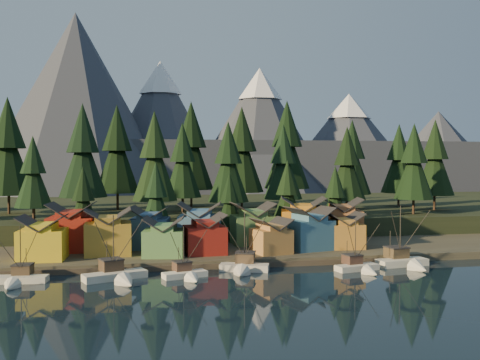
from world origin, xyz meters
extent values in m
plane|color=black|center=(0.00, 0.00, 0.00)|extent=(500.00, 500.00, 0.00)
cube|color=#383429|center=(0.00, 40.00, 0.75)|extent=(400.00, 50.00, 1.50)
cube|color=black|center=(0.00, 90.00, 3.00)|extent=(420.00, 100.00, 6.00)
cube|color=#483E33|center=(0.00, 16.50, 0.50)|extent=(80.00, 4.00, 1.00)
cube|color=#464A5A|center=(0.00, 240.00, 15.00)|extent=(560.00, 160.00, 30.00)
cone|color=#464A5A|center=(-45.00, 180.00, 45.00)|extent=(100.00, 100.00, 90.00)
cone|color=#464A5A|center=(-5.00, 198.00, 36.00)|extent=(80.00, 80.00, 72.00)
cone|color=white|center=(-5.00, 198.00, 63.36)|extent=(22.40, 22.40, 17.28)
cone|color=#464A5A|center=(45.00, 186.00, 34.00)|extent=(84.00, 84.00, 68.00)
cone|color=white|center=(45.00, 186.00, 59.84)|extent=(23.52, 23.52, 16.32)
cone|color=#464A5A|center=(100.00, 202.00, 29.00)|extent=(92.00, 92.00, 58.00)
cone|color=white|center=(100.00, 202.00, 51.04)|extent=(25.76, 25.76, 13.92)
cone|color=#464A5A|center=(160.00, 210.00, 25.00)|extent=(88.00, 88.00, 50.00)
cube|color=beige|center=(-35.19, 9.89, 0.33)|extent=(9.12, 3.66, 1.49)
cone|color=beige|center=(-35.67, 5.04, 0.33)|extent=(3.08, 3.29, 2.80)
cube|color=black|center=(-35.19, 9.89, -0.23)|extent=(9.34, 3.73, 0.33)
cube|color=#483826|center=(-35.03, 11.51, 1.77)|extent=(3.25, 3.08, 1.68)
cube|color=#2D2A2A|center=(-35.03, 11.51, 2.71)|extent=(3.45, 3.28, 0.19)
cylinder|color=black|center=(-35.13, 10.43, 5.23)|extent=(0.17, 0.17, 8.40)
cylinder|color=black|center=(-34.84, 13.34, 3.08)|extent=(0.13, 0.13, 4.11)
cube|color=beige|center=(-19.80, 9.44, 0.38)|extent=(11.10, 6.99, 1.73)
cone|color=beige|center=(-17.62, 4.01, 0.38)|extent=(4.37, 4.59, 3.24)
cube|color=black|center=(-19.80, 9.44, -0.27)|extent=(11.36, 7.14, 0.38)
cube|color=#473526|center=(-20.53, 11.24, 2.05)|extent=(4.42, 4.30, 1.95)
cube|color=#2D2A2A|center=(-20.53, 11.24, 3.13)|extent=(4.70, 4.58, 0.22)
cylinder|color=black|center=(-20.05, 10.04, 6.05)|extent=(0.19, 0.19, 9.73)
cylinder|color=black|center=(-21.36, 13.30, 3.57)|extent=(0.15, 0.15, 4.76)
cube|color=white|center=(-8.02, 8.78, 0.31)|extent=(8.07, 4.67, 1.40)
cone|color=white|center=(-6.84, 4.76, 0.31)|extent=(3.25, 3.24, 2.62)
cube|color=black|center=(-8.02, 8.78, -0.22)|extent=(8.26, 4.76, 0.31)
cube|color=brown|center=(-8.42, 10.12, 1.66)|extent=(3.42, 3.30, 1.57)
cube|color=#2D2A2A|center=(-8.42, 10.12, 2.53)|extent=(3.64, 3.52, 0.17)
cylinder|color=black|center=(-8.15, 9.23, 4.89)|extent=(0.16, 0.16, 7.87)
cylinder|color=black|center=(-8.86, 11.64, 2.88)|extent=(0.12, 0.12, 3.85)
cube|color=beige|center=(3.16, 12.46, 0.37)|extent=(9.45, 5.79, 1.71)
cone|color=beige|center=(1.65, 7.81, 0.37)|extent=(3.98, 3.88, 3.20)
cube|color=black|center=(3.16, 12.46, -0.27)|extent=(9.67, 5.91, 0.37)
cube|color=brown|center=(3.66, 14.01, 2.03)|extent=(4.24, 4.10, 1.92)
cube|color=#2D2A2A|center=(3.66, 14.01, 3.10)|extent=(4.51, 4.37, 0.21)
cylinder|color=black|center=(3.33, 12.97, 5.98)|extent=(0.19, 0.19, 9.61)
cylinder|color=black|center=(4.23, 15.76, 3.52)|extent=(0.15, 0.15, 4.70)
cube|color=beige|center=(23.56, 8.92, 0.32)|extent=(8.59, 4.47, 1.47)
cone|color=beige|center=(24.54, 4.53, 0.32)|extent=(3.30, 3.33, 2.76)
cube|color=black|center=(23.56, 8.92, -0.23)|extent=(8.79, 4.56, 0.32)
cube|color=#4B3228|center=(23.24, 10.38, 1.75)|extent=(3.47, 3.33, 1.65)
cube|color=#2D2A2A|center=(23.24, 10.38, 2.67)|extent=(3.69, 3.55, 0.18)
cylinder|color=black|center=(23.45, 9.40, 5.15)|extent=(0.17, 0.17, 8.27)
cylinder|color=black|center=(22.87, 12.03, 3.03)|extent=(0.13, 0.13, 4.04)
cube|color=silver|center=(33.83, 11.47, 0.40)|extent=(10.31, 4.85, 1.82)
cone|color=silver|center=(34.63, 6.09, 0.40)|extent=(3.88, 3.85, 3.42)
cube|color=black|center=(33.83, 11.47, -0.28)|extent=(10.56, 4.95, 0.40)
cube|color=brown|center=(33.56, 13.26, 2.16)|extent=(4.11, 3.92, 2.05)
cube|color=#2D2A2A|center=(33.56, 13.26, 3.30)|extent=(4.37, 4.18, 0.23)
cylinder|color=black|center=(33.74, 12.07, 6.38)|extent=(0.20, 0.20, 10.25)
cylinder|color=black|center=(33.25, 15.29, 3.76)|extent=(0.16, 0.16, 5.01)
cube|color=gold|center=(-33.65, 22.25, 4.35)|extent=(8.63, 7.64, 5.71)
cube|color=gold|center=(-33.65, 22.25, 7.78)|extent=(4.89, 7.32, 1.17)
cube|color=olive|center=(-21.86, 25.81, 4.71)|extent=(9.19, 8.25, 6.41)
cube|color=olive|center=(-21.86, 25.81, 8.52)|extent=(5.19, 7.93, 1.25)
cube|color=#548849|center=(-11.02, 22.10, 4.09)|extent=(8.73, 8.29, 5.17)
cube|color=#548849|center=(-11.02, 22.10, 7.20)|extent=(5.25, 7.64, 1.09)
cube|color=maroon|center=(-2.85, 23.10, 4.28)|extent=(8.41, 7.56, 5.56)
cube|color=maroon|center=(-2.85, 23.10, 7.60)|extent=(4.86, 7.14, 1.11)
cube|color=#A9753C|center=(10.43, 21.52, 3.93)|extent=(8.17, 8.17, 4.86)
cube|color=#A9753C|center=(10.43, 21.52, 6.82)|extent=(5.16, 7.34, 0.96)
cube|color=#396988|center=(19.41, 24.29, 4.63)|extent=(9.99, 9.01, 6.27)
cube|color=#396988|center=(19.41, 24.29, 8.35)|extent=(6.24, 7.94, 1.20)
cube|color=#BE8130|center=(27.28, 24.86, 4.10)|extent=(7.96, 7.08, 5.20)
cube|color=#BE8130|center=(27.28, 24.86, 7.22)|extent=(4.56, 6.73, 1.06)
cube|color=maroon|center=(-29.52, 31.74, 5.04)|extent=(9.59, 8.64, 7.08)
cube|color=maroon|center=(-29.52, 31.74, 9.20)|extent=(5.49, 8.22, 1.28)
cube|color=#35557F|center=(-13.56, 32.22, 4.71)|extent=(9.11, 8.71, 6.42)
cube|color=#35557F|center=(-13.56, 32.22, 8.46)|extent=(5.59, 7.92, 1.11)
cube|color=#3C678F|center=(-2.85, 32.23, 4.88)|extent=(10.27, 9.19, 6.76)
cube|color=#3C678F|center=(-2.85, 32.23, 8.88)|extent=(6.25, 8.29, 1.27)
cube|color=#517A42|center=(9.24, 33.78, 4.70)|extent=(9.41, 7.88, 6.41)
cube|color=#517A42|center=(9.24, 33.78, 8.53)|extent=(5.32, 7.55, 1.28)
cube|color=orange|center=(20.49, 32.39, 5.23)|extent=(11.36, 10.58, 7.46)
cube|color=orange|center=(20.49, 32.39, 9.62)|extent=(7.13, 9.38, 1.35)
cube|color=#975D35|center=(30.19, 33.69, 5.11)|extent=(10.55, 10.14, 7.22)
cube|color=#975D35|center=(30.19, 33.69, 9.33)|extent=(6.62, 9.06, 1.25)
cylinder|color=#332319|center=(-50.00, 68.00, 8.74)|extent=(0.70, 0.70, 5.48)
cone|color=black|center=(-50.00, 68.00, 20.63)|extent=(13.41, 13.41, 18.89)
cone|color=black|center=(-50.00, 68.00, 30.38)|extent=(9.14, 9.14, 13.71)
cylinder|color=#332319|center=(-40.00, 48.00, 7.76)|extent=(0.70, 0.70, 3.52)
cone|color=black|center=(-40.00, 48.00, 15.39)|extent=(8.60, 8.60, 12.13)
cone|color=black|center=(-40.00, 48.00, 21.65)|extent=(5.87, 5.87, 8.80)
cylinder|color=#332319|center=(-30.00, 60.00, 8.55)|extent=(0.70, 0.70, 5.10)
cone|color=black|center=(-30.00, 60.00, 19.61)|extent=(12.47, 12.47, 17.58)
cone|color=black|center=(-30.00, 60.00, 28.68)|extent=(8.50, 8.50, 12.76)
cylinder|color=#332319|center=(-22.00, 75.00, 8.67)|extent=(0.70, 0.70, 5.34)
cone|color=black|center=(-22.00, 75.00, 20.24)|extent=(13.05, 13.05, 18.39)
cone|color=black|center=(-22.00, 75.00, 29.73)|extent=(8.90, 8.90, 13.35)
cylinder|color=#332319|center=(-12.00, 50.00, 8.33)|extent=(0.70, 0.70, 4.65)
cone|color=black|center=(-12.00, 50.00, 18.40)|extent=(11.37, 11.37, 16.02)
cone|color=black|center=(-12.00, 50.00, 26.67)|extent=(7.75, 7.75, 11.63)
cylinder|color=#332319|center=(-4.00, 65.00, 8.18)|extent=(0.70, 0.70, 4.35)
cone|color=black|center=(-4.00, 65.00, 17.60)|extent=(10.64, 10.64, 14.99)
cone|color=black|center=(-4.00, 65.00, 25.34)|extent=(7.25, 7.25, 10.88)
cylinder|color=#332319|center=(6.00, 48.00, 8.11)|extent=(0.70, 0.70, 4.22)
cone|color=black|center=(6.00, 48.00, 17.25)|extent=(10.31, 10.31, 14.53)
cone|color=black|center=(6.00, 48.00, 24.75)|extent=(7.03, 7.03, 10.55)
cylinder|color=#332319|center=(14.00, 72.00, 8.65)|extent=(0.70, 0.70, 5.30)
cone|color=black|center=(14.00, 72.00, 20.14)|extent=(12.97, 12.97, 18.27)
cone|color=black|center=(14.00, 72.00, 29.57)|extent=(8.84, 8.84, 13.26)
cylinder|color=#332319|center=(22.00, 55.00, 8.11)|extent=(0.70, 0.70, 4.22)
cone|color=black|center=(22.00, 55.00, 17.24)|extent=(10.31, 10.31, 14.52)
cone|color=black|center=(22.00, 55.00, 24.74)|extent=(7.03, 7.03, 10.54)
cylinder|color=#332319|center=(30.00, 80.00, 8.92)|extent=(0.70, 0.70, 5.84)
cone|color=black|center=(30.00, 80.00, 21.57)|extent=(14.27, 14.27, 20.11)
cone|color=black|center=(30.00, 80.00, 31.94)|extent=(9.73, 9.73, 14.59)
cylinder|color=#332319|center=(38.00, 50.00, 8.04)|extent=(0.70, 0.70, 4.08)
cone|color=black|center=(38.00, 50.00, 16.87)|extent=(9.96, 9.96, 14.04)
cone|color=black|center=(38.00, 50.00, 24.11)|extent=(6.79, 6.79, 10.19)
cylinder|color=#332319|center=(46.00, 66.00, 8.31)|extent=(0.70, 0.70, 4.62)
cone|color=black|center=(46.00, 66.00, 18.32)|extent=(11.29, 11.29, 15.91)
cone|color=black|center=(46.00, 66.00, 26.53)|extent=(7.70, 7.70, 11.55)
cylinder|color=#332319|center=(56.00, 48.00, 8.12)|extent=(0.70, 0.70, 4.25)
cone|color=black|center=(56.00, 48.00, 17.32)|extent=(10.38, 10.38, 14.63)
cone|color=black|center=(56.00, 48.00, 24.87)|extent=(7.08, 7.08, 10.62)
cylinder|color=#332319|center=(64.00, 72.00, 8.26)|extent=(0.70, 0.70, 4.52)
cone|color=black|center=(64.00, 72.00, 18.05)|extent=(11.05, 11.05, 15.57)
cone|color=black|center=(64.00, 72.00, 26.08)|extent=(7.53, 7.53, 11.30)
cylinder|color=#332319|center=(0.00, 82.00, 8.86)|extent=(0.70, 0.70, 5.73)
cone|color=black|center=(0.00, 82.00, 21.27)|extent=(14.00, 14.00, 19.72)
cone|color=black|center=(0.00, 82.00, 31.45)|extent=(9.54, 9.54, 14.31)
cylinder|color=#332319|center=(68.00, 58.00, 8.29)|extent=(0.70, 0.70, 4.59)
cone|color=black|center=(68.00, 58.00, 18.23)|extent=(11.21, 11.21, 15.80)
cone|color=black|center=(68.00, 58.00, 26.39)|extent=(7.64, 7.64, 11.47)
cylinder|color=#332319|center=(-28.00, 40.00, 3.03)|extent=(0.70, 0.70, 3.07)
cone|color=black|center=(-28.00, 40.00, 9.68)|extent=(7.50, 7.50, 10.57)
cone|color=black|center=(-28.00, 40.00, 15.14)|extent=(5.11, 5.11, 7.67)
cylinder|color=#332319|center=(-12.00, 40.00, 3.13)|extent=(0.70, 0.70, 3.25)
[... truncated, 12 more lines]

